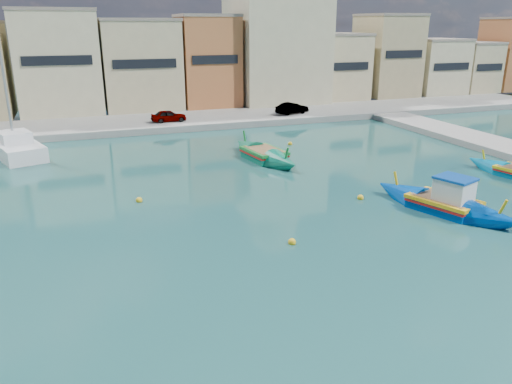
{
  "coord_description": "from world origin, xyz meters",
  "views": [
    {
      "loc": [
        -12.79,
        -15.96,
        9.26
      ],
      "look_at": [
        -4.81,
        6.0,
        1.4
      ],
      "focal_mm": 35.0,
      "sensor_mm": 36.0,
      "label": 1
    }
  ],
  "objects": [
    {
      "name": "north_townhouses",
      "position": [
        6.68,
        39.36,
        5.0
      ],
      "size": [
        83.2,
        7.87,
        10.19
      ],
      "color": "#C3B387",
      "rests_on": "ground"
    },
    {
      "name": "mooring_buoys",
      "position": [
        1.39,
        6.61,
        0.08
      ],
      "size": [
        25.14,
        25.92,
        0.36
      ],
      "color": "yellow",
      "rests_on": "ground"
    },
    {
      "name": "luzzu_blue_cabin",
      "position": [
        4.75,
        3.61,
        0.36
      ],
      "size": [
        4.76,
        8.6,
        2.98
      ],
      "color": "#0044A8",
      "rests_on": "ground"
    },
    {
      "name": "church_block",
      "position": [
        10.0,
        40.0,
        8.41
      ],
      "size": [
        10.0,
        10.0,
        19.1
      ],
      "color": "beige",
      "rests_on": "ground"
    },
    {
      "name": "ground",
      "position": [
        0.0,
        0.0,
        0.0
      ],
      "size": [
        160.0,
        160.0,
        0.0
      ],
      "primitive_type": "plane",
      "color": "#143E3C",
      "rests_on": "ground"
    },
    {
      "name": "yacht_north",
      "position": [
        -17.8,
        25.59,
        0.49
      ],
      "size": [
        5.46,
        9.7,
        12.48
      ],
      "color": "white",
      "rests_on": "ground"
    },
    {
      "name": "luzzu_green",
      "position": [
        -0.33,
        16.63,
        0.29
      ],
      "size": [
        3.46,
        8.77,
        2.69
      ],
      "color": "#0A6F53",
      "rests_on": "ground"
    },
    {
      "name": "north_quay",
      "position": [
        0.0,
        32.0,
        0.3
      ],
      "size": [
        80.0,
        8.0,
        0.6
      ],
      "primitive_type": "cube",
      "color": "gray",
      "rests_on": "ground"
    },
    {
      "name": "parked_cars",
      "position": [
        -9.77,
        30.5,
        1.19
      ],
      "size": [
        34.35,
        2.14,
        1.23
      ],
      "color": "#4C1919",
      "rests_on": "north_quay"
    }
  ]
}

